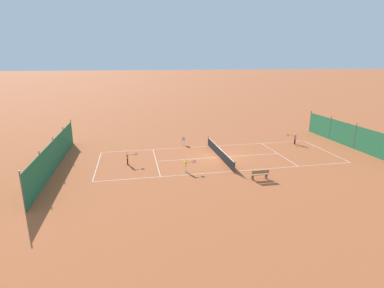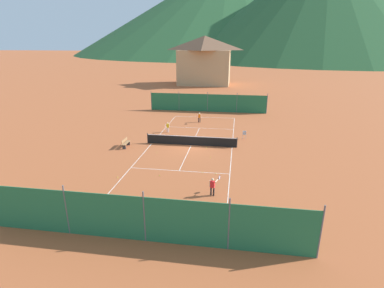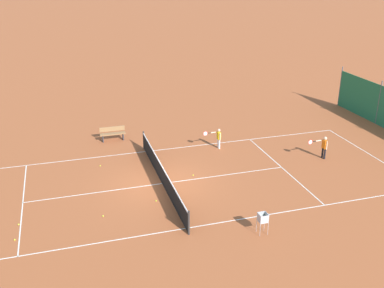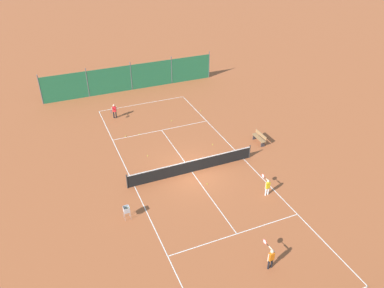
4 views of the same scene
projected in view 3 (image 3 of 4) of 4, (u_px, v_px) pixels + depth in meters
ground_plane at (162, 184)px, 21.75m from camera, size 600.00×600.00×0.00m
court_line_markings at (162, 184)px, 21.75m from camera, size 8.25×23.85×0.01m
tennis_net at (162, 174)px, 21.56m from camera, size 9.18×0.08×1.06m
player_near_baseline at (218, 137)px, 25.60m from camera, size 0.40×1.00×1.17m
player_far_service at (324, 146)px, 24.24m from camera, size 0.43×1.06×1.26m
tennis_ball_by_net_right at (103, 216)px, 18.93m from camera, size 0.07×0.07×0.07m
tennis_ball_mid_court at (15, 240)px, 17.33m from camera, size 0.07×0.07×0.07m
tennis_ball_by_net_left at (156, 201)px, 20.13m from camera, size 0.07×0.07×0.07m
tennis_ball_far_corner at (19, 224)px, 18.33m from camera, size 0.07×0.07×0.07m
tennis_ball_near_corner at (100, 166)px, 23.55m from camera, size 0.07×0.07×0.07m
tennis_ball_alley_left at (193, 175)px, 22.53m from camera, size 0.07×0.07×0.07m
ball_hopper at (263, 219)px, 17.56m from camera, size 0.36×0.36×0.89m
courtside_bench at (113, 133)px, 26.78m from camera, size 0.36×1.50×0.84m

